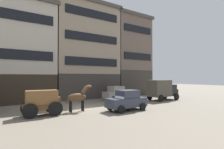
# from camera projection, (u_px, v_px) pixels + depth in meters

# --- Properties ---
(ground_plane) EXTENTS (120.00, 120.00, 0.00)m
(ground_plane) POSITION_uv_depth(u_px,v_px,m) (87.00, 109.00, 16.70)
(ground_plane) COLOR slate
(building_center_left) EXTENTS (7.71, 7.13, 12.31)m
(building_center_left) POSITION_uv_depth(u_px,v_px,m) (21.00, 52.00, 22.05)
(building_center_left) COLOR #33281E
(building_center_left) RESTS_ON ground_plane
(building_center_right) EXTENTS (9.86, 7.13, 13.83)m
(building_center_right) POSITION_uv_depth(u_px,v_px,m) (83.00, 51.00, 26.75)
(building_center_right) COLOR #38332D
(building_center_right) RESTS_ON ground_plane
(building_far_right) EXTENTS (7.31, 7.13, 13.55)m
(building_far_right) POSITION_uv_depth(u_px,v_px,m) (125.00, 56.00, 31.34)
(building_far_right) COLOR #38332D
(building_far_right) RESTS_ON ground_plane
(cargo_wagon) EXTENTS (2.97, 1.65, 1.98)m
(cargo_wagon) POSITION_uv_depth(u_px,v_px,m) (42.00, 101.00, 13.68)
(cargo_wagon) COLOR brown
(cargo_wagon) RESTS_ON ground_plane
(draft_horse) EXTENTS (2.35, 0.69, 2.30)m
(draft_horse) POSITION_uv_depth(u_px,v_px,m) (78.00, 97.00, 15.32)
(draft_horse) COLOR #513823
(draft_horse) RESTS_ON ground_plane
(delivery_truck_far) EXTENTS (4.37, 2.17, 2.62)m
(delivery_truck_far) POSITION_uv_depth(u_px,v_px,m) (162.00, 89.00, 22.96)
(delivery_truck_far) COLOR black
(delivery_truck_far) RESTS_ON ground_plane
(sedan_light) EXTENTS (3.78, 2.02, 1.83)m
(sedan_light) POSITION_uv_depth(u_px,v_px,m) (117.00, 93.00, 22.97)
(sedan_light) COLOR gray
(sedan_light) RESTS_ON ground_plane
(sedan_parked_curb) EXTENTS (3.70, 1.86, 1.83)m
(sedan_parked_curb) POSITION_uv_depth(u_px,v_px,m) (127.00, 100.00, 15.85)
(sedan_parked_curb) COLOR #333847
(sedan_parked_curb) RESTS_ON ground_plane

